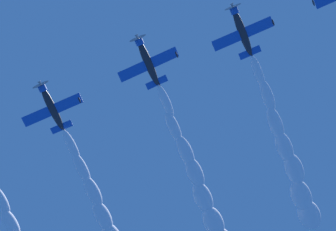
# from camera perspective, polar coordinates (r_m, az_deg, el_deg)

# --- Properties ---
(airplane_left_wingman) EXTENTS (8.66, 9.54, 2.98)m
(airplane_left_wingman) POSITION_cam_1_polar(r_m,az_deg,el_deg) (85.53, 7.48, 8.56)
(airplane_left_wingman) COLOR #232328
(airplane_right_wingman) EXTENTS (8.65, 9.38, 3.18)m
(airplane_right_wingman) POSITION_cam_1_polar(r_m,az_deg,el_deg) (85.14, -2.10, 5.55)
(airplane_right_wingman) COLOR #232328
(airplane_outer_left) EXTENTS (8.65, 9.53, 2.98)m
(airplane_outer_left) POSITION_cam_1_polar(r_m,az_deg,el_deg) (87.90, -11.75, 0.90)
(airplane_outer_left) COLOR #232328
(smoke_trail_left_wingman) EXTENTS (30.49, 12.61, 3.84)m
(smoke_trail_left_wingman) POSITION_cam_1_polar(r_m,az_deg,el_deg) (92.69, 12.65, -5.66)
(smoke_trail_left_wingman) COLOR white
(smoke_trail_right_wingman) EXTENTS (30.46, 12.34, 3.82)m
(smoke_trail_right_wingman) POSITION_cam_1_polar(r_m,az_deg,el_deg) (92.00, 3.72, -8.52)
(smoke_trail_right_wingman) COLOR white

